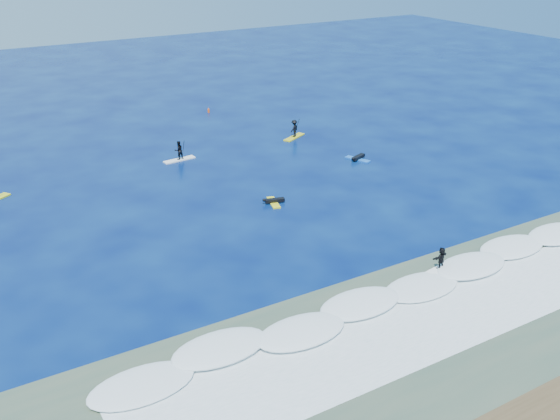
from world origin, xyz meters
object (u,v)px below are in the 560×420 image
sup_paddler_center (179,152)px  prone_paddler_near (274,201)px  sup_paddler_right (294,130)px  prone_paddler_far (358,158)px  wave_surfer (441,259)px  marker_buoy (209,110)px

sup_paddler_center → prone_paddler_near: 12.23m
sup_paddler_right → prone_paddler_far: size_ratio=1.23×
wave_surfer → sup_paddler_center: bearing=93.1°
sup_paddler_center → prone_paddler_far: bearing=-36.0°
sup_paddler_right → prone_paddler_far: sup_paddler_right is taller
sup_paddler_center → marker_buoy: sup_paddler_center is taller
sup_paddler_right → marker_buoy: 12.55m
prone_paddler_near → marker_buoy: bearing=1.6°
sup_paddler_center → prone_paddler_near: (2.43, -11.97, -0.59)m
prone_paddler_near → wave_surfer: size_ratio=1.06×
prone_paddler_far → wave_surfer: 19.19m
sup_paddler_right → marker_buoy: sup_paddler_right is taller
marker_buoy → prone_paddler_near: bearing=-103.8°
wave_surfer → marker_buoy: 37.89m
marker_buoy → sup_paddler_right: bearing=-74.5°
sup_paddler_center → marker_buoy: size_ratio=4.97×
prone_paddler_far → marker_buoy: bearing=-8.0°
sup_paddler_center → marker_buoy: bearing=50.0°
marker_buoy → sup_paddler_center: bearing=-124.1°
prone_paddler_far → marker_buoy: 20.67m
sup_paddler_right → prone_paddler_near: (-9.34, -12.32, -0.63)m
prone_paddler_far → marker_buoy: size_ratio=4.03×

